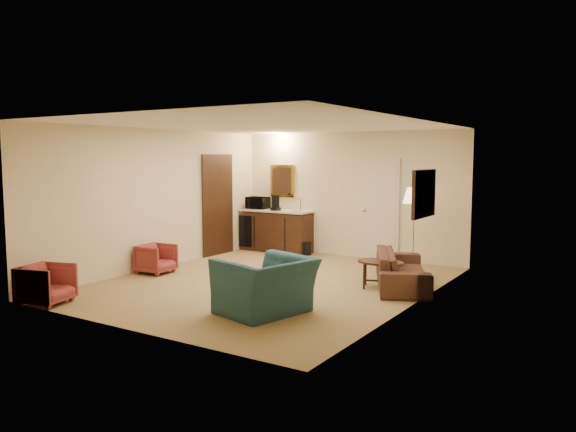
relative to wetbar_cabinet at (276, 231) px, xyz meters
The scene contains 12 objects.
ground 3.21m from the wetbar_cabinet, 58.76° to the right, with size 6.00×6.00×0.00m, color olive.
room_walls 2.79m from the wetbar_cabinet, 51.47° to the right, with size 5.02×6.01×2.61m.
wetbar_cabinet is the anchor object (origin of this frame).
sofa 4.01m from the wetbar_cabinet, 26.21° to the right, with size 1.95×0.57×0.76m, color black.
teal_armchair 4.99m from the wetbar_cabinet, 58.15° to the right, with size 1.15×0.75×1.00m, color #1D4149.
rose_chair_near 3.19m from the wetbar_cabinet, 99.02° to the right, with size 0.57×0.53×0.58m, color #9B3A33.
rose_chair_far 5.53m from the wetbar_cabinet, 92.59° to the right, with size 0.61×0.58×0.63m, color #9B3A33.
coffee_table 3.94m from the wetbar_cabinet, 31.54° to the right, with size 0.76×0.51×0.44m, color black.
floor_lamp 3.41m from the wetbar_cabinet, ahead, with size 0.41×0.41×1.54m, color gold.
waste_bin 0.88m from the wetbar_cabinet, ahead, with size 0.22×0.22×0.27m, color black.
microwave 0.80m from the wetbar_cabinet, behind, with size 0.49×0.27×0.33m, color black.
coffee_maker 0.64m from the wetbar_cabinet, 63.30° to the right, with size 0.18×0.18×0.33m, color black.
Camera 1 is at (5.15, -7.54, 2.08)m, focal length 35.00 mm.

